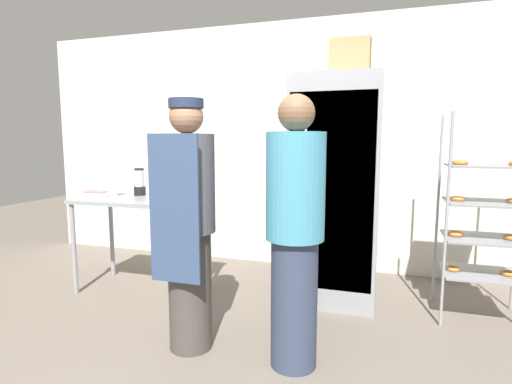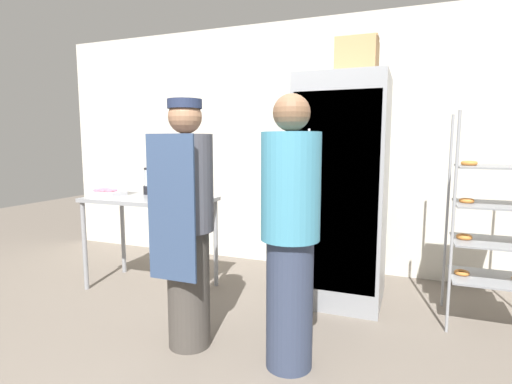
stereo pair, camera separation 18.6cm
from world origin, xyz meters
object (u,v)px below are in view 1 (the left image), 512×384
object	(u,v)px
donut_box	(98,192)
refrigerator	(335,190)
blender_pitcher	(140,183)
cardboard_storage_box	(351,59)
person_baker	(188,223)
baking_rack	(484,220)
person_customer	(295,232)

from	to	relation	value
donut_box	refrigerator	bearing A→B (deg)	11.55
blender_pitcher	cardboard_storage_box	size ratio (longest dim) A/B	0.75
blender_pitcher	person_baker	size ratio (longest dim) A/B	0.16
donut_box	baking_rack	bearing A→B (deg)	6.00
cardboard_storage_box	refrigerator	bearing A→B (deg)	-158.86
baking_rack	person_baker	size ratio (longest dim) A/B	0.97
blender_pitcher	cardboard_storage_box	xyz separation A→B (m)	(1.99, 0.22, 1.11)
cardboard_storage_box	person_customer	bearing A→B (deg)	-99.08
refrigerator	baking_rack	world-z (taller)	refrigerator
baking_rack	cardboard_storage_box	distance (m)	1.70
baking_rack	blender_pitcher	bearing A→B (deg)	-178.24
refrigerator	blender_pitcher	distance (m)	1.90
refrigerator	person_baker	size ratio (longest dim) A/B	1.16
blender_pitcher	cardboard_storage_box	bearing A→B (deg)	6.45
baking_rack	refrigerator	bearing A→B (deg)	175.40
blender_pitcher	person_customer	xyz separation A→B (m)	(1.79, -1.03, -0.14)
blender_pitcher	person_customer	size ratio (longest dim) A/B	0.16
cardboard_storage_box	blender_pitcher	bearing A→B (deg)	-173.55
baking_rack	cardboard_storage_box	xyz separation A→B (m)	(-1.07, 0.13, 1.32)
baking_rack	person_baker	distance (m)	2.30
blender_pitcher	cardboard_storage_box	distance (m)	2.29
blender_pitcher	person_baker	bearing A→B (deg)	-44.24
person_customer	blender_pitcher	bearing A→B (deg)	149.99
baking_rack	blender_pitcher	size ratio (longest dim) A/B	6.10
baking_rack	donut_box	distance (m)	3.37
cardboard_storage_box	person_customer	distance (m)	1.79
refrigerator	baking_rack	xyz separation A→B (m)	(1.17, -0.09, -0.18)
baking_rack	donut_box	world-z (taller)	baking_rack
donut_box	cardboard_storage_box	bearing A→B (deg)	11.97
donut_box	person_baker	world-z (taller)	person_baker
person_customer	cardboard_storage_box	bearing A→B (deg)	80.92
cardboard_storage_box	person_baker	size ratio (longest dim) A/B	0.21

